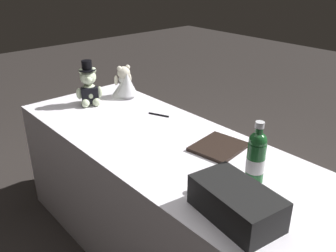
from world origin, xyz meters
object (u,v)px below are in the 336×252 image
Objects in this scene: gift_case_black at (236,203)px; teddy_bear_bride at (125,84)px; teddy_bear_groom at (89,88)px; champagne_bottle at (256,157)px; guestbook at (219,147)px; signing_pen at (158,115)px.

teddy_bear_bride is at bearing -18.71° from gift_case_black.
teddy_bear_groom reaches higher than champagne_bottle.
gift_case_black reaches higher than guestbook.
champagne_bottle is at bearing 151.47° from guestbook.
gift_case_black is at bearing 156.57° from signing_pen.
teddy_bear_bride is at bearing -7.32° from signing_pen.
teddy_bear_bride is 1.28m from champagne_bottle.
champagne_bottle is (-1.29, -0.06, 0.01)m from teddy_bear_groom.
champagne_bottle is 0.86m from signing_pen.
champagne_bottle is (-1.26, 0.21, 0.03)m from teddy_bear_bride.
signing_pen is 0.54m from guestbook.
teddy_bear_groom is at bearing 83.37° from teddy_bear_bride.
gift_case_black is (-0.94, 0.41, 0.06)m from signing_pen.
signing_pen is at bearing -10.48° from champagne_bottle.
champagne_bottle is 1.09× the size of guestbook.
guestbook is at bearing 174.13° from teddy_bear_bride.
teddy_bear_groom is 1.29m from champagne_bottle.
teddy_bear_bride is 0.88× the size of guestbook.
teddy_bear_groom is 0.27m from teddy_bear_bride.
guestbook is at bearing 175.28° from signing_pen.
champagne_bottle reaches higher than signing_pen.
teddy_bear_groom is at bearing 2.58° from champagne_bottle.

